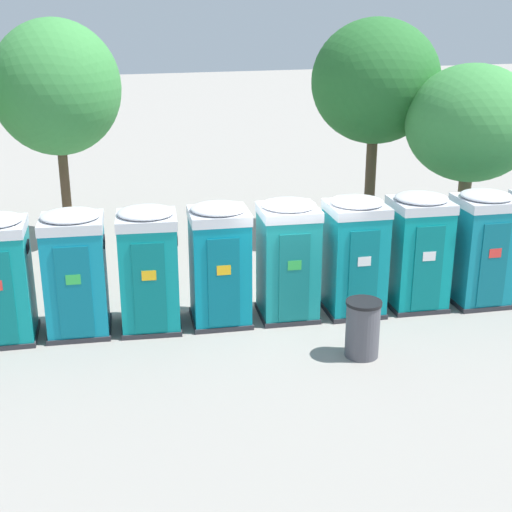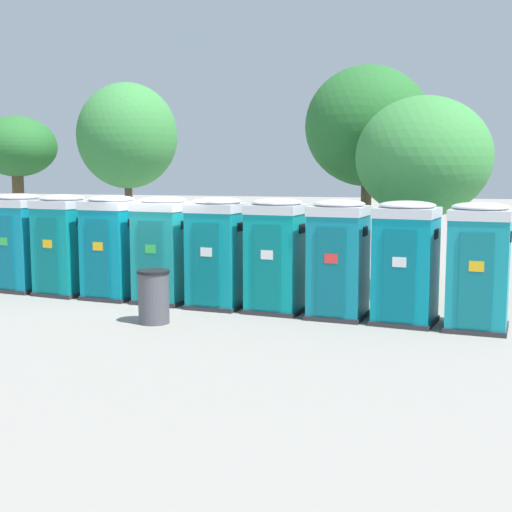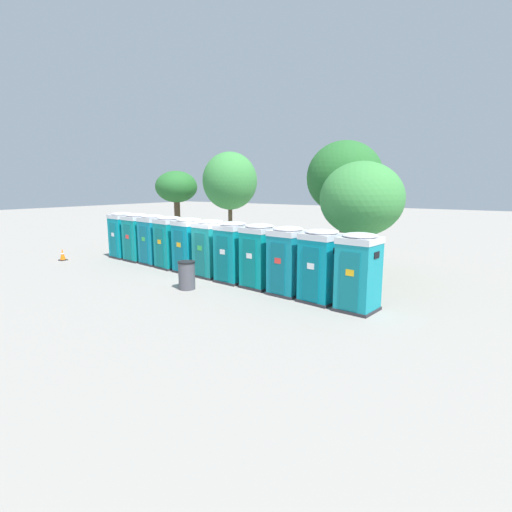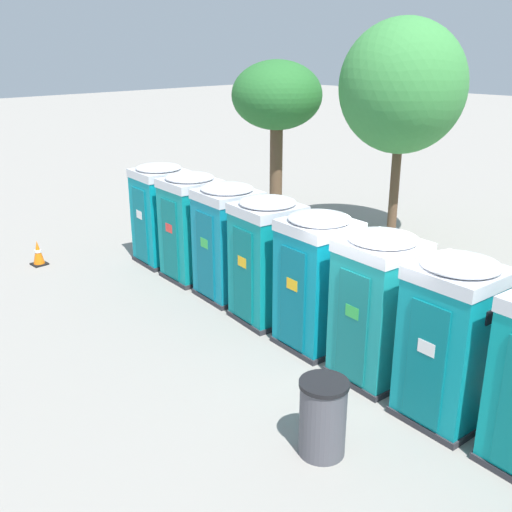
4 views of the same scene
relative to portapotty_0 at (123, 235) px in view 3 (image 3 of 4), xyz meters
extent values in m
plane|color=gray|center=(7.18, -0.62, -1.28)|extent=(120.00, 120.00, 0.00)
cube|color=#2D2D33|center=(0.00, 0.01, -1.23)|extent=(1.37, 1.35, 0.10)
cube|color=#078B9D|center=(0.00, 0.01, -0.13)|extent=(1.31, 1.29, 2.10)
cube|color=#076C7A|center=(-0.08, -0.57, -0.21)|extent=(0.64, 0.12, 1.85)
cube|color=white|center=(-0.08, -0.59, 0.07)|extent=(0.28, 0.05, 0.20)
cube|color=black|center=(0.59, -0.07, 0.60)|extent=(0.07, 0.36, 0.20)
cube|color=silver|center=(0.00, 0.01, 1.02)|extent=(1.35, 1.33, 0.20)
ellipsoid|color=silver|center=(0.00, 0.01, 1.17)|extent=(1.28, 1.26, 0.18)
cube|color=#2D2D33|center=(1.43, -0.16, -1.23)|extent=(1.35, 1.33, 0.10)
cube|color=#0C898B|center=(1.43, -0.16, -0.13)|extent=(1.28, 1.27, 2.10)
cube|color=#096B6C|center=(1.36, -0.75, -0.21)|extent=(0.64, 0.10, 1.85)
cube|color=red|center=(1.36, -0.76, 0.07)|extent=(0.28, 0.04, 0.20)
cube|color=black|center=(2.02, -0.23, 0.60)|extent=(0.07, 0.36, 0.20)
cube|color=silver|center=(1.43, -0.16, 1.02)|extent=(1.32, 1.30, 0.20)
ellipsoid|color=silver|center=(1.43, -0.16, 1.17)|extent=(1.26, 1.24, 0.18)
cube|color=#2D2D33|center=(2.86, -0.30, -1.23)|extent=(1.39, 1.36, 0.10)
cube|color=#0D819D|center=(2.86, -0.30, -0.13)|extent=(1.33, 1.30, 2.10)
cube|color=#0A657B|center=(2.78, -0.88, -0.21)|extent=(0.64, 0.12, 1.85)
cube|color=green|center=(2.78, -0.90, 0.07)|extent=(0.28, 0.05, 0.20)
cube|color=black|center=(3.46, -0.39, 0.60)|extent=(0.08, 0.36, 0.20)
cube|color=silver|center=(2.86, -0.30, 1.02)|extent=(1.37, 1.34, 0.20)
ellipsoid|color=silver|center=(2.86, -0.30, 1.17)|extent=(1.30, 1.27, 0.18)
cube|color=#2D2D33|center=(4.28, -0.53, -1.23)|extent=(1.39, 1.38, 0.10)
cube|color=#0A878B|center=(4.28, -0.53, -0.13)|extent=(1.32, 1.32, 2.10)
cube|color=#08696C|center=(4.19, -1.11, -0.21)|extent=(0.62, 0.14, 1.85)
cube|color=yellow|center=(4.18, -1.13, 0.07)|extent=(0.28, 0.06, 0.20)
cube|color=black|center=(4.86, -0.63, 0.60)|extent=(0.08, 0.36, 0.20)
cube|color=silver|center=(4.28, -0.53, 1.02)|extent=(1.36, 1.36, 0.20)
ellipsoid|color=silver|center=(4.28, -0.53, 1.17)|extent=(1.29, 1.29, 0.18)
cube|color=#2D2D33|center=(5.71, -0.70, -1.23)|extent=(1.36, 1.34, 0.10)
cube|color=#078099|center=(5.71, -0.70, -0.13)|extent=(1.29, 1.28, 2.10)
cube|color=#076477|center=(5.64, -1.28, -0.21)|extent=(0.63, 0.11, 1.85)
cube|color=yellow|center=(5.64, -1.30, 0.07)|extent=(0.28, 0.04, 0.20)
cube|color=black|center=(6.30, -0.78, 0.60)|extent=(0.07, 0.36, 0.20)
cube|color=silver|center=(5.71, -0.70, 1.02)|extent=(1.33, 1.32, 0.20)
ellipsoid|color=silver|center=(5.71, -0.70, 1.17)|extent=(1.27, 1.25, 0.18)
cube|color=#2D2D33|center=(7.14, -0.88, -1.23)|extent=(1.35, 1.35, 0.10)
cube|color=teal|center=(7.14, -0.88, -0.13)|extent=(1.29, 1.28, 2.10)
cube|color=#0F6D6E|center=(7.06, -1.45, -0.21)|extent=(0.63, 0.11, 1.85)
cube|color=green|center=(7.06, -1.47, 0.07)|extent=(0.28, 0.05, 0.20)
cube|color=black|center=(7.72, -0.95, 0.60)|extent=(0.07, 0.36, 0.20)
cube|color=silver|center=(7.14, -0.88, 1.02)|extent=(1.32, 1.32, 0.20)
ellipsoid|color=silver|center=(7.14, -0.88, 1.17)|extent=(1.26, 1.26, 0.18)
cube|color=#2D2D33|center=(8.57, -1.10, -1.23)|extent=(1.33, 1.32, 0.10)
cube|color=#0A8793|center=(8.57, -1.10, -0.13)|extent=(1.26, 1.26, 2.10)
cube|color=#086A72|center=(8.50, -1.68, -0.21)|extent=(0.63, 0.10, 1.85)
cube|color=white|center=(8.50, -1.70, 0.07)|extent=(0.28, 0.04, 0.20)
cube|color=black|center=(9.14, -1.17, 0.60)|extent=(0.06, 0.36, 0.20)
cube|color=silver|center=(8.57, -1.10, 1.02)|extent=(1.30, 1.30, 0.20)
ellipsoid|color=silver|center=(8.57, -1.10, 1.17)|extent=(1.24, 1.24, 0.18)
cube|color=#2D2D33|center=(10.00, -1.24, -1.23)|extent=(1.35, 1.34, 0.10)
cube|color=#078D8F|center=(10.00, -1.24, -0.13)|extent=(1.29, 1.28, 2.10)
cube|color=#076E6F|center=(9.92, -1.82, -0.21)|extent=(0.63, 0.11, 1.85)
cube|color=white|center=(9.92, -1.84, 0.07)|extent=(0.28, 0.04, 0.20)
cube|color=black|center=(10.58, -1.32, 0.60)|extent=(0.07, 0.36, 0.20)
cube|color=silver|center=(10.00, -1.24, 1.02)|extent=(1.32, 1.32, 0.20)
ellipsoid|color=silver|center=(10.00, -1.24, 1.17)|extent=(1.26, 1.25, 0.18)
cube|color=#2D2D33|center=(11.42, -1.50, -1.23)|extent=(1.30, 1.32, 0.10)
cube|color=#0E7D92|center=(11.42, -1.50, -0.13)|extent=(1.24, 1.26, 2.10)
cube|color=#0B6172|center=(11.35, -2.08, -0.21)|extent=(0.61, 0.10, 1.85)
cube|color=red|center=(11.35, -2.10, 0.07)|extent=(0.28, 0.04, 0.20)
cube|color=black|center=(11.98, -1.56, 0.60)|extent=(0.06, 0.36, 0.20)
cube|color=silver|center=(11.42, -1.50, 1.02)|extent=(1.27, 1.30, 0.20)
ellipsoid|color=silver|center=(11.42, -1.50, 1.17)|extent=(1.21, 1.23, 0.18)
cube|color=#2D2D33|center=(12.84, -1.69, -1.23)|extent=(1.41, 1.38, 0.10)
cube|color=#07869C|center=(12.84, -1.69, -0.13)|extent=(1.34, 1.31, 2.10)
cube|color=#07687A|center=(12.75, -2.27, -0.21)|extent=(0.64, 0.13, 1.85)
cube|color=white|center=(12.75, -2.29, 0.07)|extent=(0.28, 0.05, 0.20)
cube|color=black|center=(13.43, -1.79, 0.60)|extent=(0.08, 0.36, 0.20)
cube|color=silver|center=(12.84, -1.69, 1.02)|extent=(1.38, 1.35, 0.20)
ellipsoid|color=silver|center=(12.84, -1.69, 1.17)|extent=(1.32, 1.29, 0.18)
cube|color=#2D2D33|center=(14.26, -1.93, -1.23)|extent=(1.31, 1.32, 0.10)
cube|color=teal|center=(14.26, -1.93, -0.13)|extent=(1.25, 1.25, 2.10)
cube|color=#0E6D78|center=(14.20, -2.51, -0.21)|extent=(0.62, 0.10, 1.85)
cube|color=yellow|center=(14.20, -2.52, 0.07)|extent=(0.28, 0.04, 0.20)
cube|color=black|center=(14.84, -1.99, 0.60)|extent=(0.06, 0.36, 0.20)
cube|color=silver|center=(14.26, -1.93, 1.02)|extent=(1.29, 1.29, 0.20)
ellipsoid|color=silver|center=(14.26, -1.93, 1.17)|extent=(1.22, 1.23, 0.18)
cylinder|color=brown|center=(3.12, 5.75, 0.36)|extent=(0.26, 0.26, 3.29)
ellipsoid|color=#3D8C42|center=(3.12, 5.75, 2.98)|extent=(3.36, 3.36, 3.53)
cylinder|color=brown|center=(11.38, 3.76, 0.43)|extent=(0.30, 0.30, 3.43)
ellipsoid|color=#286B2D|center=(11.38, 3.76, 3.07)|extent=(3.48, 3.48, 3.35)
cylinder|color=brown|center=(-0.44, 4.68, 0.39)|extent=(0.39, 0.39, 3.35)
ellipsoid|color=#286B2D|center=(-0.44, 4.68, 2.62)|extent=(2.68, 2.68, 2.02)
cylinder|color=brown|center=(13.01, 1.58, 0.04)|extent=(0.33, 0.33, 2.65)
ellipsoid|color=#3D8C42|center=(13.01, 1.58, 2.18)|extent=(3.32, 3.32, 2.97)
cylinder|color=#4C4C54|center=(7.82, -3.07, -0.76)|extent=(0.64, 0.64, 1.05)
cylinder|color=black|center=(7.82, -3.07, -0.20)|extent=(0.68, 0.68, 0.06)
cube|color=black|center=(-2.01, -2.41, -1.26)|extent=(0.36, 0.36, 0.04)
cone|color=orange|center=(-2.01, -2.41, -0.94)|extent=(0.28, 0.28, 0.60)
cylinder|color=white|center=(-2.01, -2.41, -0.91)|extent=(0.17, 0.17, 0.07)
camera|label=1|loc=(2.12, -13.96, 4.94)|focal=50.00mm
camera|label=2|loc=(13.68, -16.51, 1.94)|focal=50.00mm
camera|label=3|loc=(18.56, -14.05, 2.73)|focal=28.00mm
camera|label=4|loc=(12.08, -8.55, 4.02)|focal=42.00mm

